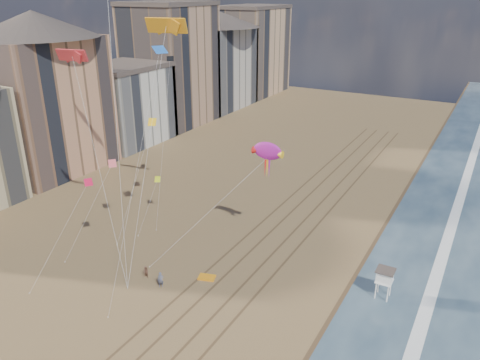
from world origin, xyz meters
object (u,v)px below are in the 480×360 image
Objects in this scene: lifeguard_stand at (385,276)px; kite_flyer_b at (146,272)px; grounded_kite at (207,277)px; show_kite at (267,151)px; kite_flyer_a at (161,280)px.

kite_flyer_b is (-25.31, -9.89, -1.97)m from lifeguard_stand.
show_kite reaches higher than grounded_kite.
show_kite is at bearing 63.56° from kite_flyer_b.
lifeguard_stand is at bearing -13.15° from show_kite.
kite_flyer_a is (-3.66, -3.99, 0.82)m from grounded_kite.
show_kite is (-16.42, 3.84, 10.48)m from lifeguard_stand.
grounded_kite is at bearing -103.71° from show_kite.
kite_flyer_b is at bearing 134.71° from kite_flyer_a.
kite_flyer_a is at bearing -155.02° from lifeguard_stand.
show_kite is 19.87m from kite_flyer_a.
kite_flyer_a reaches higher than grounded_kite.
kite_flyer_b is (-6.36, -3.35, 0.62)m from grounded_kite.
show_kite is 13.54× the size of kite_flyer_b.
lifeguard_stand is at bearing 27.84° from kite_flyer_b.
grounded_kite is at bearing 15.48° from kite_flyer_a.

